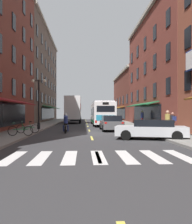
{
  "coord_description": "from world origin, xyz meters",
  "views": [
    {
      "loc": [
        -0.59,
        -18.91,
        1.74
      ],
      "look_at": [
        1.02,
        9.52,
        1.79
      ],
      "focal_mm": 36.64,
      "sensor_mm": 36.0,
      "label": 1
    }
  ],
  "objects_px": {
    "transit_bus": "(101,113)",
    "sedan_mid": "(111,123)",
    "pedestrian_far": "(168,122)",
    "bicycle_mid": "(20,130)",
    "motorcycle_rider": "(66,124)",
    "bicycle_near": "(28,128)",
    "street_lamp_twin": "(39,101)",
    "pedestrian_near": "(173,122)",
    "box_truck": "(73,110)",
    "pedestrian_mid": "(142,118)",
    "sedan_far": "(151,129)",
    "sedan_near": "(77,117)"
  },
  "relations": [
    {
      "from": "pedestrian_near",
      "to": "pedestrian_mid",
      "type": "height_order",
      "value": "pedestrian_mid"
    },
    {
      "from": "transit_bus",
      "to": "street_lamp_twin",
      "type": "bearing_deg",
      "value": -126.89
    },
    {
      "from": "transit_bus",
      "to": "pedestrian_near",
      "type": "distance_m",
      "value": 14.09
    },
    {
      "from": "pedestrian_mid",
      "to": "street_lamp_twin",
      "type": "xyz_separation_m",
      "value": [
        -11.54,
        -5.57,
        1.71
      ]
    },
    {
      "from": "sedan_mid",
      "to": "sedan_far",
      "type": "relative_size",
      "value": 0.94
    },
    {
      "from": "pedestrian_near",
      "to": "street_lamp_twin",
      "type": "relative_size",
      "value": 0.33
    },
    {
      "from": "transit_bus",
      "to": "sedan_far",
      "type": "xyz_separation_m",
      "value": [
        1.89,
        -16.7,
        -0.98
      ]
    },
    {
      "from": "bicycle_near",
      "to": "box_truck",
      "type": "bearing_deg",
      "value": 81.96
    },
    {
      "from": "motorcycle_rider",
      "to": "bicycle_near",
      "type": "height_order",
      "value": "motorcycle_rider"
    },
    {
      "from": "bicycle_mid",
      "to": "sedan_far",
      "type": "bearing_deg",
      "value": -8.71
    },
    {
      "from": "pedestrian_near",
      "to": "pedestrian_mid",
      "type": "bearing_deg",
      "value": 74.49
    },
    {
      "from": "box_truck",
      "to": "street_lamp_twin",
      "type": "xyz_separation_m",
      "value": [
        -2.66,
        -14.58,
        0.68
      ]
    },
    {
      "from": "pedestrian_far",
      "to": "sedan_mid",
      "type": "bearing_deg",
      "value": 22.53
    },
    {
      "from": "bicycle_mid",
      "to": "pedestrian_far",
      "type": "relative_size",
      "value": 0.99
    },
    {
      "from": "pedestrian_near",
      "to": "bicycle_mid",
      "type": "bearing_deg",
      "value": 175.32
    },
    {
      "from": "pedestrian_near",
      "to": "street_lamp_twin",
      "type": "bearing_deg",
      "value": 144.7
    },
    {
      "from": "sedan_far",
      "to": "sedan_mid",
      "type": "bearing_deg",
      "value": 103.74
    },
    {
      "from": "box_truck",
      "to": "bicycle_mid",
      "type": "xyz_separation_m",
      "value": [
        -2.68,
        -20.91,
        -1.63
      ]
    },
    {
      "from": "bicycle_near",
      "to": "pedestrian_far",
      "type": "relative_size",
      "value": 0.98
    },
    {
      "from": "bicycle_mid",
      "to": "pedestrian_near",
      "type": "xyz_separation_m",
      "value": [
        11.48,
        2.1,
        0.48
      ]
    },
    {
      "from": "box_truck",
      "to": "pedestrian_far",
      "type": "relative_size",
      "value": 3.83
    },
    {
      "from": "bicycle_mid",
      "to": "street_lamp_twin",
      "type": "bearing_deg",
      "value": 89.85
    },
    {
      "from": "sedan_near",
      "to": "pedestrian_mid",
      "type": "xyz_separation_m",
      "value": [
        8.68,
        -20.85,
        0.36
      ]
    },
    {
      "from": "sedan_near",
      "to": "motorcycle_rider",
      "type": "bearing_deg",
      "value": -90.15
    },
    {
      "from": "motorcycle_rider",
      "to": "pedestrian_near",
      "type": "distance_m",
      "value": 8.83
    },
    {
      "from": "pedestrian_mid",
      "to": "street_lamp_twin",
      "type": "relative_size",
      "value": 0.38
    },
    {
      "from": "bicycle_near",
      "to": "street_lamp_twin",
      "type": "bearing_deg",
      "value": 90.0
    },
    {
      "from": "sedan_far",
      "to": "street_lamp_twin",
      "type": "relative_size",
      "value": 1.0
    },
    {
      "from": "sedan_near",
      "to": "pedestrian_far",
      "type": "xyz_separation_m",
      "value": [
        7.45,
        -32.58,
        0.3
      ]
    },
    {
      "from": "bicycle_near",
      "to": "street_lamp_twin",
      "type": "distance_m",
      "value": 4.88
    },
    {
      "from": "box_truck",
      "to": "bicycle_near",
      "type": "relative_size",
      "value": 3.9
    },
    {
      "from": "transit_bus",
      "to": "sedan_mid",
      "type": "height_order",
      "value": "transit_bus"
    },
    {
      "from": "pedestrian_near",
      "to": "bicycle_near",
      "type": "bearing_deg",
      "value": 165.31
    },
    {
      "from": "sedan_mid",
      "to": "pedestrian_mid",
      "type": "relative_size",
      "value": 2.44
    },
    {
      "from": "sedan_near",
      "to": "bicycle_mid",
      "type": "height_order",
      "value": "sedan_near"
    },
    {
      "from": "motorcycle_rider",
      "to": "pedestrian_near",
      "type": "height_order",
      "value": "pedestrian_near"
    },
    {
      "from": "transit_bus",
      "to": "pedestrian_mid",
      "type": "bearing_deg",
      "value": -36.03
    },
    {
      "from": "transit_bus",
      "to": "pedestrian_far",
      "type": "relative_size",
      "value": 6.45
    },
    {
      "from": "pedestrian_near",
      "to": "pedestrian_mid",
      "type": "distance_m",
      "value": 9.8
    },
    {
      "from": "pedestrian_mid",
      "to": "motorcycle_rider",
      "type": "bearing_deg",
      "value": -82.09
    },
    {
      "from": "sedan_far",
      "to": "street_lamp_twin",
      "type": "bearing_deg",
      "value": 138.53
    },
    {
      "from": "transit_bus",
      "to": "sedan_far",
      "type": "height_order",
      "value": "transit_bus"
    },
    {
      "from": "sedan_near",
      "to": "street_lamp_twin",
      "type": "bearing_deg",
      "value": -96.19
    },
    {
      "from": "sedan_near",
      "to": "street_lamp_twin",
      "type": "relative_size",
      "value": 0.99
    },
    {
      "from": "transit_bus",
      "to": "street_lamp_twin",
      "type": "distance_m",
      "value": 11.36
    },
    {
      "from": "motorcycle_rider",
      "to": "street_lamp_twin",
      "type": "relative_size",
      "value": 0.43
    },
    {
      "from": "box_truck",
      "to": "sedan_far",
      "type": "bearing_deg",
      "value": -74.89
    },
    {
      "from": "motorcycle_rider",
      "to": "box_truck",
      "type": "bearing_deg",
      "value": 90.42
    },
    {
      "from": "box_truck",
      "to": "pedestrian_near",
      "type": "bearing_deg",
      "value": -64.92
    },
    {
      "from": "sedan_mid",
      "to": "motorcycle_rider",
      "type": "xyz_separation_m",
      "value": [
        -4.14,
        -2.1,
        -0.02
      ]
    }
  ]
}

